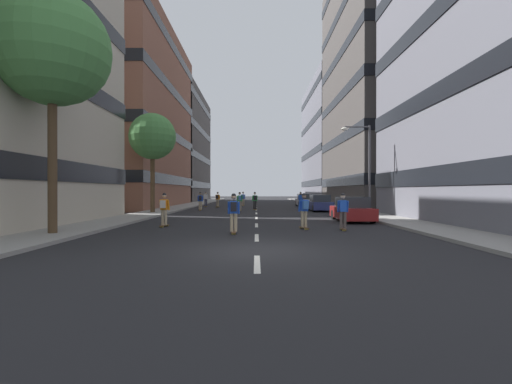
# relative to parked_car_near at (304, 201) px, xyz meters

# --- Properties ---
(ground_plane) EXTENTS (161.20, 161.20, 0.00)m
(ground_plane) POSITION_rel_parked_car_near_xyz_m (-5.91, -4.49, -0.70)
(ground_plane) COLOR black
(sidewalk_left) EXTENTS (2.78, 73.88, 0.14)m
(sidewalk_left) POSITION_rel_parked_car_near_xyz_m (-14.41, -1.13, -0.63)
(sidewalk_left) COLOR gray
(sidewalk_left) RESTS_ON ground_plane
(sidewalk_right) EXTENTS (2.78, 73.88, 0.14)m
(sidewalk_right) POSITION_rel_parked_car_near_xyz_m (2.59, -1.13, -0.63)
(sidewalk_right) COLOR gray
(sidewalk_right) RESTS_ON ground_plane
(lane_markings) EXTENTS (0.16, 62.20, 0.01)m
(lane_markings) POSITION_rel_parked_car_near_xyz_m (-5.91, -3.36, -0.70)
(lane_markings) COLOR silver
(lane_markings) RESTS_ON ground_plane
(building_left_mid) EXTENTS (12.94, 23.27, 21.16)m
(building_left_mid) POSITION_rel_parked_car_near_xyz_m (-22.20, -0.62, 9.97)
(building_left_mid) COLOR brown
(building_left_mid) RESTS_ON ground_plane
(building_left_far) EXTENTS (12.94, 22.63, 19.57)m
(building_left_far) POSITION_rel_parked_car_near_xyz_m (-22.20, 21.24, 9.18)
(building_left_far) COLOR #4C4744
(building_left_far) RESTS_ON ground_plane
(building_right_mid) EXTENTS (12.94, 20.28, 29.94)m
(building_right_mid) POSITION_rel_parked_car_near_xyz_m (10.39, -0.62, 14.36)
(building_right_mid) COLOR #4C4744
(building_right_mid) RESTS_ON ground_plane
(building_right_far) EXTENTS (12.94, 22.89, 21.63)m
(building_right_far) POSITION_rel_parked_car_near_xyz_m (10.39, 21.24, 10.21)
(building_right_far) COLOR slate
(building_right_far) RESTS_ON ground_plane
(parked_car_near) EXTENTS (1.82, 4.40, 1.52)m
(parked_car_near) POSITION_rel_parked_car_near_xyz_m (0.00, 0.00, 0.00)
(parked_car_near) COLOR #B2B7BF
(parked_car_near) RESTS_ON ground_plane
(parked_car_mid) EXTENTS (1.82, 4.40, 1.52)m
(parked_car_mid) POSITION_rel_parked_car_near_xyz_m (0.00, -10.08, 0.00)
(parked_car_mid) COLOR navy
(parked_car_mid) RESTS_ON ground_plane
(parked_car_far) EXTENTS (1.82, 4.40, 1.52)m
(parked_car_far) POSITION_rel_parked_car_near_xyz_m (0.00, -20.92, 0.00)
(parked_car_far) COLOR maroon
(parked_car_far) RESTS_ON ground_plane
(street_tree_near) EXTENTS (3.77, 3.77, 8.09)m
(street_tree_near) POSITION_rel_parked_car_near_xyz_m (-14.41, -14.00, 5.60)
(street_tree_near) COLOR #4C3823
(street_tree_near) RESTS_ON sidewalk_left
(street_tree_mid) EXTENTS (4.67, 4.67, 9.99)m
(street_tree_mid) POSITION_rel_parked_car_near_xyz_m (-14.41, -27.94, 7.06)
(street_tree_mid) COLOR #4C3823
(street_tree_mid) RESTS_ON sidewalk_left
(streetlamp_right) EXTENTS (2.13, 0.30, 6.50)m
(streetlamp_right) POSITION_rel_parked_car_near_xyz_m (1.94, -17.18, 3.44)
(streetlamp_right) COLOR #3F3F44
(streetlamp_right) RESTS_ON sidewalk_right
(skater_0) EXTENTS (0.57, 0.92, 1.78)m
(skater_0) POSITION_rel_parked_car_near_xyz_m (-1.05, -4.53, 0.29)
(skater_0) COLOR brown
(skater_0) RESTS_ON ground_plane
(skater_1) EXTENTS (0.54, 0.91, 1.78)m
(skater_1) POSITION_rel_parked_car_near_xyz_m (-11.93, -1.02, 0.29)
(skater_1) COLOR brown
(skater_1) RESTS_ON ground_plane
(skater_2) EXTENTS (0.57, 0.92, 1.78)m
(skater_2) POSITION_rel_parked_car_near_xyz_m (-6.04, -8.31, 0.32)
(skater_2) COLOR brown
(skater_2) RESTS_ON ground_plane
(skater_3) EXTENTS (0.55, 0.91, 1.78)m
(skater_3) POSITION_rel_parked_car_near_xyz_m (-1.78, -25.79, 0.29)
(skater_3) COLOR brown
(skater_3) RESTS_ON ground_plane
(skater_4) EXTENTS (0.57, 0.92, 1.78)m
(skater_4) POSITION_rel_parked_car_near_xyz_m (-10.34, -2.70, 0.32)
(skater_4) COLOR brown
(skater_4) RESTS_ON ground_plane
(skater_5) EXTENTS (0.56, 0.92, 1.78)m
(skater_5) POSITION_rel_parked_car_near_xyz_m (-10.76, -24.21, 0.32)
(skater_5) COLOR brown
(skater_5) RESTS_ON ground_plane
(skater_6) EXTENTS (0.54, 0.91, 1.78)m
(skater_6) POSITION_rel_parked_car_near_xyz_m (-6.92, -27.11, 0.32)
(skater_6) COLOR brown
(skater_6) RESTS_ON ground_plane
(skater_7) EXTENTS (0.55, 0.91, 1.78)m
(skater_7) POSITION_rel_parked_car_near_xyz_m (-11.33, -8.86, 0.32)
(skater_7) COLOR brown
(skater_7) RESTS_ON ground_plane
(skater_8) EXTENTS (0.53, 0.90, 1.78)m
(skater_8) POSITION_rel_parked_car_near_xyz_m (-7.56, 1.05, 0.32)
(skater_8) COLOR brown
(skater_8) RESTS_ON ground_plane
(skater_9) EXTENTS (0.57, 0.92, 1.78)m
(skater_9) POSITION_rel_parked_car_near_xyz_m (-3.56, -25.28, 0.32)
(skater_9) COLOR brown
(skater_9) RESTS_ON ground_plane
(skater_10) EXTENTS (0.56, 0.92, 1.78)m
(skater_10) POSITION_rel_parked_car_near_xyz_m (-7.50, -9.14, 0.32)
(skater_10) COLOR brown
(skater_10) RESTS_ON ground_plane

